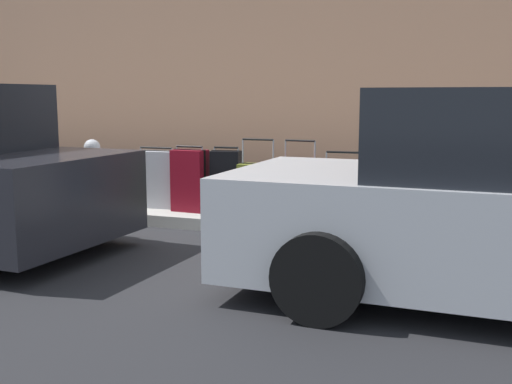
# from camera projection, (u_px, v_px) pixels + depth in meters

# --- Properties ---
(ground_plane) EXTENTS (40.00, 40.00, 0.00)m
(ground_plane) POSITION_uv_depth(u_px,v_px,m) (144.00, 226.00, 7.37)
(ground_plane) COLOR black
(sidewalk_curb) EXTENTS (18.00, 5.00, 0.14)m
(sidewalk_curb) POSITION_uv_depth(u_px,v_px,m) (225.00, 191.00, 9.69)
(sidewalk_curb) COLOR #9E9B93
(sidewalk_curb) RESTS_ON ground_plane
(suitcase_maroon_1) EXTENTS (0.36, 0.20, 0.67)m
(suitcase_maroon_1) POSITION_uv_depth(u_px,v_px,m) (480.00, 202.00, 6.44)
(suitcase_maroon_1) COLOR maroon
(suitcase_maroon_1) RESTS_ON sidewalk_curb
(suitcase_silver_2) EXTENTS (0.46, 0.19, 1.02)m
(suitcase_silver_2) POSITION_uv_depth(u_px,v_px,m) (434.00, 195.00, 6.58)
(suitcase_silver_2) COLOR #9EA0A8
(suitcase_silver_2) RESTS_ON sidewalk_curb
(suitcase_navy_3) EXTENTS (0.43, 0.22, 0.78)m
(suitcase_navy_3) POSITION_uv_depth(u_px,v_px,m) (388.00, 200.00, 6.80)
(suitcase_navy_3) COLOR navy
(suitcase_navy_3) RESTS_ON sidewalk_curb
(suitcase_teal_4) EXTENTS (0.49, 0.25, 0.79)m
(suitcase_teal_4) POSITION_uv_depth(u_px,v_px,m) (344.00, 196.00, 7.05)
(suitcase_teal_4) COLOR #0F606B
(suitcase_teal_4) RESTS_ON sidewalk_curb
(suitcase_red_5) EXTENTS (0.44, 0.24, 0.91)m
(suitcase_red_5) POSITION_uv_depth(u_px,v_px,m) (300.00, 188.00, 7.14)
(suitcase_red_5) COLOR red
(suitcase_red_5) RESTS_ON sidewalk_curb
(suitcase_olive_6) EXTENTS (0.45, 0.26, 0.92)m
(suitcase_olive_6) POSITION_uv_depth(u_px,v_px,m) (258.00, 190.00, 7.24)
(suitcase_olive_6) COLOR #59601E
(suitcase_olive_6) RESTS_ON sidewalk_curb
(suitcase_black_7) EXTENTS (0.38, 0.24, 0.80)m
(suitcase_black_7) POSITION_uv_depth(u_px,v_px,m) (226.00, 181.00, 7.50)
(suitcase_black_7) COLOR black
(suitcase_black_7) RESTS_ON sidewalk_curb
(suitcase_maroon_8) EXTENTS (0.42, 0.28, 0.81)m
(suitcase_maroon_8) POSITION_uv_depth(u_px,v_px,m) (190.00, 181.00, 7.56)
(suitcase_maroon_8) COLOR maroon
(suitcase_maroon_8) RESTS_ON sidewalk_curb
(suitcase_silver_9) EXTENTS (0.51, 0.25, 0.77)m
(suitcase_silver_9) POSITION_uv_depth(u_px,v_px,m) (157.00, 179.00, 7.82)
(suitcase_silver_9) COLOR #9EA0A8
(suitcase_silver_9) RESTS_ON sidewalk_curb
(fire_hydrant) EXTENTS (0.39, 0.21, 0.84)m
(fire_hydrant) POSITION_uv_depth(u_px,v_px,m) (93.00, 170.00, 8.06)
(fire_hydrant) COLOR #99999E
(fire_hydrant) RESTS_ON sidewalk_curb
(bollard_post) EXTENTS (0.11, 0.11, 0.82)m
(bollard_post) POSITION_uv_depth(u_px,v_px,m) (41.00, 172.00, 8.16)
(bollard_post) COLOR brown
(bollard_post) RESTS_ON sidewalk_curb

